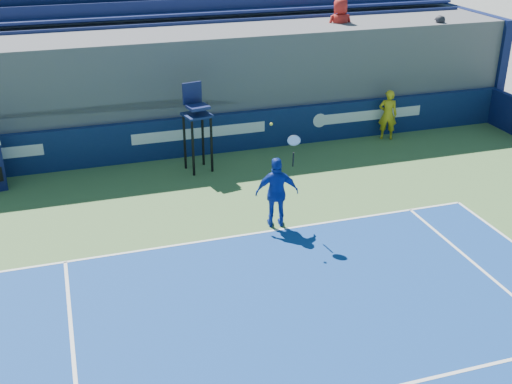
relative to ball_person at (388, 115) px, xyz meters
name	(u,v)px	position (x,y,z in m)	size (l,w,h in m)	color
ball_person	(388,115)	(0.00, 0.00, 0.00)	(0.58, 0.38, 1.59)	gold
back_hoarding	(199,136)	(-5.95, 0.46, -0.21)	(20.40, 0.21, 1.20)	#0D1D4A
umpire_chair	(197,118)	(-6.25, -0.67, 0.72)	(0.83, 0.83, 2.48)	black
tennis_player	(277,192)	(-5.25, -4.52, 0.06)	(1.06, 0.62, 2.57)	#1331A1
stadium_seating	(184,77)	(-5.94, 2.50, 1.03)	(21.00, 4.05, 4.40)	#56565C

